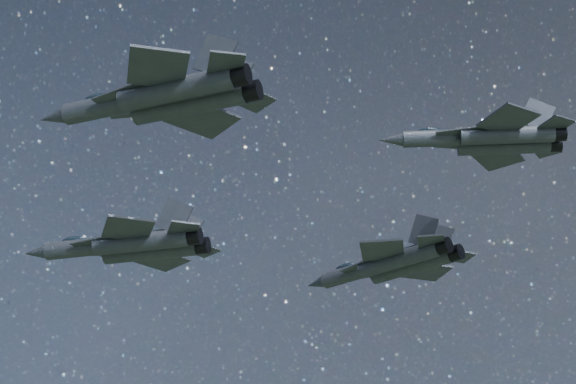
% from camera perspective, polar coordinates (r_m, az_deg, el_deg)
% --- Properties ---
extents(jet_lead, '(20.21, 13.86, 5.07)m').
position_cam_1_polar(jet_lead, '(87.16, -10.11, -3.40)').
color(jet_lead, '#30343C').
extents(jet_left, '(20.14, 13.71, 5.06)m').
position_cam_1_polar(jet_left, '(93.70, 6.78, -4.60)').
color(jet_left, '#30343C').
extents(jet_right, '(19.71, 13.79, 4.96)m').
position_cam_1_polar(jet_right, '(68.89, -7.94, 6.11)').
color(jet_right, '#30343C').
extents(jet_slot, '(16.61, 10.97, 4.25)m').
position_cam_1_polar(jet_slot, '(79.35, 12.91, 3.38)').
color(jet_slot, '#30343C').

